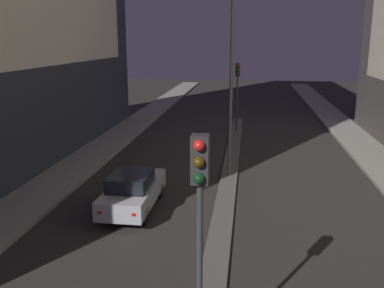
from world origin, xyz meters
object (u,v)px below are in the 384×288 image
street_lamp (232,36)px  traffic_light_mid (237,82)px  traffic_light_near (200,204)px  car_left_lane (133,191)px

street_lamp → traffic_light_mid: bearing=90.0°
traffic_light_near → street_lamp: bearing=90.0°
car_left_lane → traffic_light_mid: bearing=76.6°
traffic_light_near → street_lamp: 12.86m
traffic_light_mid → car_left_lane: 15.52m
traffic_light_mid → traffic_light_near: bearing=-90.0°
traffic_light_near → traffic_light_mid: 22.82m
street_lamp → traffic_light_near: bearing=-90.0°
traffic_light_near → street_lamp: (0.00, 12.50, 3.03)m
traffic_light_mid → car_left_lane: traffic_light_mid is taller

